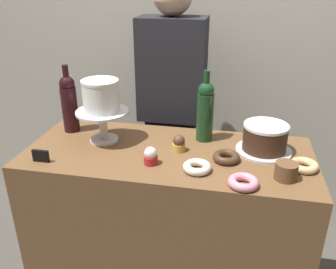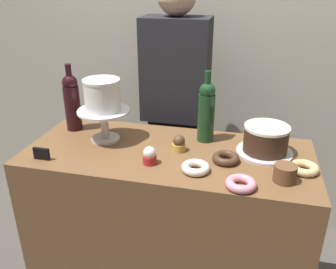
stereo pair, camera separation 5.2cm
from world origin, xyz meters
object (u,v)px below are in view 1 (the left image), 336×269
at_px(cupcake_vanilla, 151,156).
at_px(price_sign_chalkboard, 41,156).
at_px(cake_stand_pedestal, 103,120).
at_px(wine_bottle_dark_red, 69,102).
at_px(chocolate_round_cake, 265,137).
at_px(donut_chocolate, 226,157).
at_px(white_layer_cake, 101,96).
at_px(barista_figure, 172,118).
at_px(donut_sugar, 197,167).
at_px(cupcake_chocolate, 179,143).
at_px(cookie_stack, 286,171).
at_px(donut_glazed, 304,166).
at_px(donut_pink, 243,182).
at_px(wine_bottle_green, 205,110).

distance_m(cupcake_vanilla, price_sign_chalkboard, 0.45).
relative_size(cake_stand_pedestal, wine_bottle_dark_red, 0.72).
distance_m(chocolate_round_cake, donut_chocolate, 0.20).
bearing_deg(white_layer_cake, cupcake_vanilla, -33.05).
bearing_deg(barista_figure, donut_chocolate, -59.21).
xyz_separation_m(cake_stand_pedestal, donut_sugar, (0.45, -0.19, -0.08)).
relative_size(cupcake_chocolate, price_sign_chalkboard, 1.06).
relative_size(wine_bottle_dark_red, cookie_stack, 3.87).
xyz_separation_m(cake_stand_pedestal, donut_chocolate, (0.56, -0.08, -0.08)).
bearing_deg(cupcake_chocolate, donut_glazed, -6.83).
bearing_deg(donut_chocolate, barista_figure, 120.79).
distance_m(white_layer_cake, price_sign_chalkboard, 0.36).
relative_size(cake_stand_pedestal, cookie_stack, 2.80).
height_order(cake_stand_pedestal, donut_sugar, cake_stand_pedestal).
xyz_separation_m(donut_pink, cookie_stack, (0.15, 0.08, 0.02)).
bearing_deg(cookie_stack, cake_stand_pedestal, 166.78).
distance_m(cupcake_vanilla, cookie_stack, 0.52).
bearing_deg(chocolate_round_cake, cookie_stack, -72.12).
relative_size(cupcake_chocolate, donut_pink, 0.66).
height_order(cupcake_chocolate, cupcake_vanilla, same).
height_order(cake_stand_pedestal, wine_bottle_green, wine_bottle_green).
bearing_deg(barista_figure, cupcake_vanilla, -86.84).
bearing_deg(barista_figure, cupcake_chocolate, -76.04).
relative_size(chocolate_round_cake, donut_chocolate, 1.68).
distance_m(cupcake_vanilla, barista_figure, 0.65).
distance_m(cupcake_chocolate, donut_sugar, 0.19).
height_order(donut_sugar, cookie_stack, cookie_stack).
bearing_deg(cupcake_vanilla, wine_bottle_green, 56.02).
distance_m(chocolate_round_cake, donut_sugar, 0.35).
relative_size(wine_bottle_dark_red, cupcake_vanilla, 4.38).
bearing_deg(donut_pink, price_sign_chalkboard, 178.34).
distance_m(wine_bottle_green, donut_sugar, 0.32).
relative_size(cake_stand_pedestal, white_layer_cake, 1.45).
bearing_deg(donut_glazed, donut_sugar, -166.88).
height_order(cupcake_chocolate, donut_sugar, cupcake_chocolate).
bearing_deg(donut_pink, barista_figure, 118.54).
xyz_separation_m(wine_bottle_dark_red, barista_figure, (0.42, 0.39, -0.20)).
bearing_deg(donut_chocolate, wine_bottle_green, 120.78).
relative_size(wine_bottle_dark_red, donut_glazed, 2.91).
height_order(white_layer_cake, cookie_stack, white_layer_cake).
height_order(donut_chocolate, cookie_stack, cookie_stack).
bearing_deg(cupcake_vanilla, cupcake_chocolate, 56.54).
distance_m(white_layer_cake, chocolate_round_cake, 0.73).
height_order(cupcake_chocolate, price_sign_chalkboard, cupcake_chocolate).
xyz_separation_m(white_layer_cake, wine_bottle_green, (0.45, 0.10, -0.07)).
bearing_deg(white_layer_cake, wine_bottle_green, 13.06).
height_order(donut_sugar, price_sign_chalkboard, price_sign_chalkboard).
relative_size(donut_sugar, donut_pink, 1.00).
bearing_deg(donut_glazed, donut_pink, -143.46).
height_order(wine_bottle_green, donut_sugar, wine_bottle_green).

